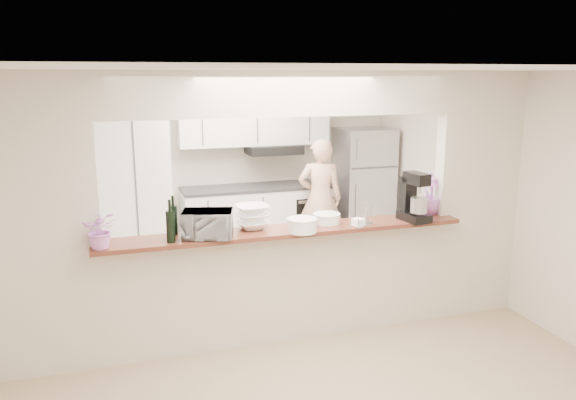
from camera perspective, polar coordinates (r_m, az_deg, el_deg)
name	(u,v)px	position (r m, az deg, el deg)	size (l,w,h in m)	color
floor	(285,337)	(5.55, -0.28, -13.71)	(6.00, 6.00, 0.00)	tan
tile_overlay	(247,281)	(6.92, -4.21, -8.20)	(5.00, 2.90, 0.01)	beige
partition	(285,186)	(5.07, -0.30, 1.48)	(5.00, 0.15, 2.50)	beige
bar_counter	(285,280)	(5.31, -0.27, -8.16)	(3.40, 0.38, 1.09)	beige
kitchen_cabinets	(212,186)	(7.72, -7.75, 1.42)	(3.15, 0.62, 2.25)	silver
refrigerator	(363,186)	(8.36, 7.63, 1.41)	(0.75, 0.70, 1.70)	#ADADB2
flower_left	(101,230)	(4.75, -18.47, -2.89)	(0.28, 0.24, 0.31)	#D671C7
wine_bottle_a	(170,226)	(4.77, -11.85, -2.58)	(0.07, 0.07, 0.37)	black
wine_bottle_b	(173,220)	(4.99, -11.56, -1.97)	(0.07, 0.07, 0.35)	black
toaster_oven	(207,224)	(4.87, -8.18, -2.44)	(0.43, 0.29, 0.24)	#A1A0A5
serving_bowls	(252,217)	(5.10, -3.68, -1.76)	(0.29, 0.29, 0.22)	white
plate_stack_a	(302,225)	(5.00, 1.46, -2.57)	(0.27, 0.27, 0.12)	white
plate_stack_b	(327,218)	(5.31, 3.93, -1.86)	(0.26, 0.26, 0.09)	white
red_bowl	(307,223)	(5.18, 1.92, -2.33)	(0.15, 0.15, 0.07)	maroon
tan_bowl	(324,219)	(5.32, 3.65, -1.92)	(0.16, 0.16, 0.07)	#CAB68E
utensil_caddy	(362,216)	(5.25, 7.54, -1.61)	(0.26, 0.20, 0.22)	silver
stand_mixer	(414,199)	(5.49, 12.66, 0.10)	(0.24, 0.34, 0.47)	black
flower_right	(431,194)	(5.80, 14.28, 0.61)	(0.23, 0.23, 0.41)	#CA71D1
person	(320,199)	(7.57, 3.27, 0.05)	(0.59, 0.39, 1.63)	#DCAA8F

